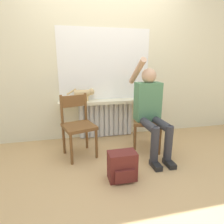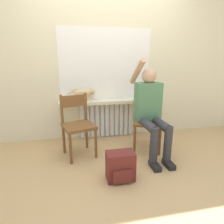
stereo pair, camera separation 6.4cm
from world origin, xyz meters
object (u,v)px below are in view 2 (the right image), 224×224
(chair_left, at_px, (78,124))
(backpack, at_px, (120,166))
(chair_right, at_px, (147,120))
(person, at_px, (151,108))
(cat, at_px, (85,93))

(chair_left, bearing_deg, backpack, -74.66)
(chair_left, relative_size, chair_right, 1.00)
(chair_left, distance_m, backpack, 0.84)
(person, xyz_separation_m, cat, (-0.83, 0.65, 0.13))
(person, height_order, backpack, person)
(person, distance_m, backpack, 0.91)
(chair_left, relative_size, person, 0.63)
(backpack, bearing_deg, cat, 103.18)
(cat, xyz_separation_m, backpack, (0.28, -1.20, -0.61))
(chair_right, relative_size, backpack, 2.61)
(chair_right, xyz_separation_m, backpack, (-0.56, -0.67, -0.28))
(chair_right, height_order, cat, cat)
(cat, distance_m, backpack, 1.37)
(chair_left, xyz_separation_m, backpack, (0.42, -0.67, -0.28))
(chair_left, height_order, chair_right, same)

